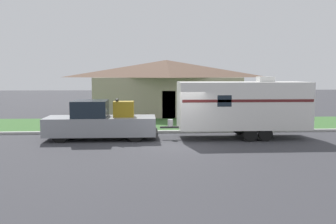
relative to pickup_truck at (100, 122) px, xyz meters
The scene contains 7 objects.
ground_plane 4.51m from the pickup_truck, 24.91° to the right, with size 120.00×120.00×0.00m, color #38383D.
curb_strip 4.51m from the pickup_truck, 25.23° to the left, with size 80.00×0.30×0.14m.
lawn_strip 6.89m from the pickup_truck, 54.11° to the left, with size 80.00×7.00×0.03m.
house_across_street 12.67m from the pickup_truck, 71.01° to the left, with size 12.36×6.98×4.52m.
pickup_truck is the anchor object (origin of this frame).
travel_trailer 7.49m from the pickup_truck, ahead, with size 7.69×2.46×3.24m.
mailbox 2.96m from the pickup_truck, 70.10° to the left, with size 0.48×0.20×1.33m.
Camera 1 is at (-1.65, -17.47, 3.39)m, focal length 40.00 mm.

